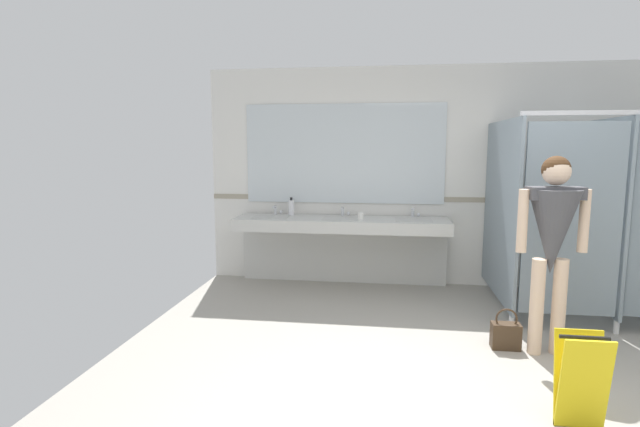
{
  "coord_description": "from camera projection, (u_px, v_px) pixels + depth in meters",
  "views": [
    {
      "loc": [
        -0.82,
        -3.2,
        1.67
      ],
      "look_at": [
        -1.46,
        1.33,
        1.04
      ],
      "focal_mm": 27.06,
      "sensor_mm": 36.0,
      "label": 1
    }
  ],
  "objects": [
    {
      "name": "wall_back",
      "position": [
        457.0,
        177.0,
        5.82
      ],
      "size": [
        6.09,
        0.12,
        2.63
      ],
      "primitive_type": "cube",
      "color": "silver",
      "rests_on": "ground_plane"
    },
    {
      "name": "soap_dispenser",
      "position": [
        291.0,
        207.0,
        5.95
      ],
      "size": [
        0.07,
        0.07,
        0.22
      ],
      "color": "white",
      "rests_on": "vanity_counter"
    },
    {
      "name": "person_standing",
      "position": [
        553.0,
        231.0,
        3.81
      ],
      "size": [
        0.56,
        0.45,
        1.61
      ],
      "color": "beige",
      "rests_on": "ground_plane"
    },
    {
      "name": "mirror_panel",
      "position": [
        344.0,
        154.0,
        5.9
      ],
      "size": [
        2.43,
        0.02,
        1.21
      ],
      "primitive_type": "cube",
      "color": "silver",
      "rests_on": "wall_back"
    },
    {
      "name": "vanity_counter",
      "position": [
        342.0,
        235.0,
        5.82
      ],
      "size": [
        2.53,
        0.6,
        0.95
      ],
      "color": "silver",
      "rests_on": "ground_plane"
    },
    {
      "name": "paper_cup",
      "position": [
        361.0,
        216.0,
        5.59
      ],
      "size": [
        0.07,
        0.07,
        0.08
      ],
      "primitive_type": "cylinder",
      "color": "white",
      "rests_on": "vanity_counter"
    },
    {
      "name": "wall_back_tile_band",
      "position": [
        456.0,
        200.0,
        5.79
      ],
      "size": [
        6.09,
        0.01,
        0.06
      ],
      "primitive_type": "cube",
      "color": "#9E937F",
      "rests_on": "wall_back"
    },
    {
      "name": "bathroom_stalls",
      "position": [
        602.0,
        213.0,
        4.7
      ],
      "size": [
        1.88,
        1.49,
        1.99
      ],
      "color": "gray",
      "rests_on": "ground_plane"
    },
    {
      "name": "handbag",
      "position": [
        506.0,
        335.0,
        4.02
      ],
      "size": [
        0.23,
        0.13,
        0.35
      ],
      "color": "#3F2D1E",
      "rests_on": "ground_plane"
    },
    {
      "name": "ground_plane",
      "position": [
        506.0,
        404.0,
        3.25
      ],
      "size": [
        6.09,
        6.09,
        0.1
      ],
      "primitive_type": "cube",
      "color": "#9E998E"
    },
    {
      "name": "wet_floor_sign",
      "position": [
        581.0,
        380.0,
        2.86
      ],
      "size": [
        0.28,
        0.19,
        0.58
      ],
      "color": "yellow",
      "rests_on": "ground_plane"
    }
  ]
}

